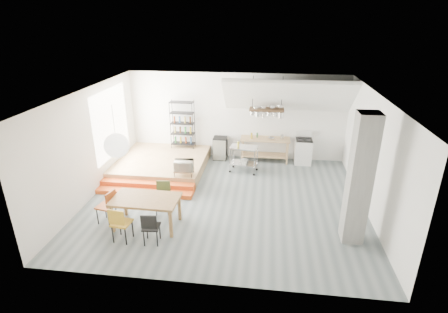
# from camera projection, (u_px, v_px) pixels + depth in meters

# --- Properties ---
(floor) EXTENTS (8.00, 8.00, 0.00)m
(floor) POSITION_uv_depth(u_px,v_px,m) (225.00, 200.00, 10.37)
(floor) COLOR slate
(floor) RESTS_ON ground
(wall_back) EXTENTS (8.00, 0.04, 3.20)m
(wall_back) POSITION_uv_depth(u_px,v_px,m) (237.00, 116.00, 12.98)
(wall_back) COLOR silver
(wall_back) RESTS_ON ground
(wall_left) EXTENTS (0.04, 7.00, 3.20)m
(wall_left) POSITION_uv_depth(u_px,v_px,m) (90.00, 144.00, 10.23)
(wall_left) COLOR silver
(wall_left) RESTS_ON ground
(wall_right) EXTENTS (0.04, 7.00, 3.20)m
(wall_right) POSITION_uv_depth(u_px,v_px,m) (374.00, 157.00, 9.31)
(wall_right) COLOR silver
(wall_right) RESTS_ON ground
(ceiling) EXTENTS (8.00, 7.00, 0.02)m
(ceiling) POSITION_uv_depth(u_px,v_px,m) (225.00, 93.00, 9.16)
(ceiling) COLOR white
(ceiling) RESTS_ON wall_back
(slope_ceiling) EXTENTS (4.40, 1.44, 1.32)m
(slope_ceiling) POSITION_uv_depth(u_px,v_px,m) (288.00, 96.00, 11.86)
(slope_ceiling) COLOR white
(slope_ceiling) RESTS_ON wall_back
(window_pane) EXTENTS (0.02, 2.50, 2.20)m
(window_pane) POSITION_uv_depth(u_px,v_px,m) (111.00, 123.00, 11.53)
(window_pane) COLOR white
(window_pane) RESTS_ON wall_left
(platform) EXTENTS (3.00, 3.00, 0.40)m
(platform) POSITION_uv_depth(u_px,v_px,m) (162.00, 163.00, 12.43)
(platform) COLOR #97754B
(platform) RESTS_ON ground
(step_lower) EXTENTS (3.00, 0.35, 0.13)m
(step_lower) POSITION_uv_depth(u_px,v_px,m) (144.00, 192.00, 10.69)
(step_lower) COLOR #D54E19
(step_lower) RESTS_ON ground
(step_upper) EXTENTS (3.00, 0.35, 0.27)m
(step_upper) POSITION_uv_depth(u_px,v_px,m) (148.00, 185.00, 10.98)
(step_upper) COLOR #D54E19
(step_upper) RESTS_ON ground
(concrete_column) EXTENTS (0.50, 0.50, 3.20)m
(concrete_column) POSITION_uv_depth(u_px,v_px,m) (360.00, 180.00, 8.01)
(concrete_column) COLOR slate
(concrete_column) RESTS_ON ground
(kitchen_counter) EXTENTS (1.80, 0.60, 0.91)m
(kitchen_counter) POSITION_uv_depth(u_px,v_px,m) (265.00, 145.00, 12.90)
(kitchen_counter) COLOR #97754B
(kitchen_counter) RESTS_ON ground
(stove) EXTENTS (0.60, 0.60, 1.18)m
(stove) POSITION_uv_depth(u_px,v_px,m) (303.00, 151.00, 12.80)
(stove) COLOR white
(stove) RESTS_ON ground
(pot_rack) EXTENTS (1.20, 0.50, 1.43)m
(pot_rack) POSITION_uv_depth(u_px,v_px,m) (267.00, 112.00, 12.18)
(pot_rack) COLOR #392516
(pot_rack) RESTS_ON ceiling
(wire_shelving) EXTENTS (0.88, 0.38, 1.80)m
(wire_shelving) POSITION_uv_depth(u_px,v_px,m) (182.00, 124.00, 13.04)
(wire_shelving) COLOR black
(wire_shelving) RESTS_ON platform
(microwave_shelf) EXTENTS (0.60, 0.40, 0.16)m
(microwave_shelf) POSITION_uv_depth(u_px,v_px,m) (184.00, 171.00, 11.02)
(microwave_shelf) COLOR #97754B
(microwave_shelf) RESTS_ON platform
(paper_lantern) EXTENTS (0.60, 0.60, 0.60)m
(paper_lantern) POSITION_uv_depth(u_px,v_px,m) (117.00, 145.00, 8.39)
(paper_lantern) COLOR white
(paper_lantern) RESTS_ON ceiling
(dining_table) EXTENTS (1.71, 0.99, 0.80)m
(dining_table) POSITION_uv_depth(u_px,v_px,m) (146.00, 201.00, 8.87)
(dining_table) COLOR brown
(dining_table) RESTS_ON ground
(chair_mustard) EXTENTS (0.48, 0.48, 0.94)m
(chair_mustard) POSITION_uv_depth(u_px,v_px,m) (120.00, 222.00, 8.29)
(chair_mustard) COLOR #B6871F
(chair_mustard) RESTS_ON ground
(chair_black) EXTENTS (0.43, 0.43, 0.86)m
(chair_black) POSITION_uv_depth(u_px,v_px,m) (150.00, 226.00, 8.21)
(chair_black) COLOR black
(chair_black) RESTS_ON ground
(chair_olive) EXTENTS (0.44, 0.44, 0.89)m
(chair_olive) POSITION_uv_depth(u_px,v_px,m) (163.00, 194.00, 9.61)
(chair_olive) COLOR #555F2D
(chair_olive) RESTS_ON ground
(chair_red) EXTENTS (0.50, 0.50, 0.93)m
(chair_red) POSITION_uv_depth(u_px,v_px,m) (108.00, 204.00, 9.06)
(chair_red) COLOR #AC4918
(chair_red) RESTS_ON ground
(rolling_cart) EXTENTS (1.01, 0.68, 0.92)m
(rolling_cart) POSITION_uv_depth(u_px,v_px,m) (244.00, 156.00, 12.05)
(rolling_cart) COLOR silver
(rolling_cart) RESTS_ON ground
(mini_fridge) EXTENTS (0.50, 0.50, 0.85)m
(mini_fridge) POSITION_uv_depth(u_px,v_px,m) (220.00, 148.00, 13.22)
(mini_fridge) COLOR black
(mini_fridge) RESTS_ON ground
(microwave) EXTENTS (0.63, 0.45, 0.33)m
(microwave) POSITION_uv_depth(u_px,v_px,m) (184.00, 165.00, 10.95)
(microwave) COLOR beige
(microwave) RESTS_ON microwave_shelf
(bowl) EXTENTS (0.30, 0.30, 0.06)m
(bowl) POSITION_uv_depth(u_px,v_px,m) (271.00, 138.00, 12.71)
(bowl) COLOR silver
(bowl) RESTS_ON kitchen_counter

